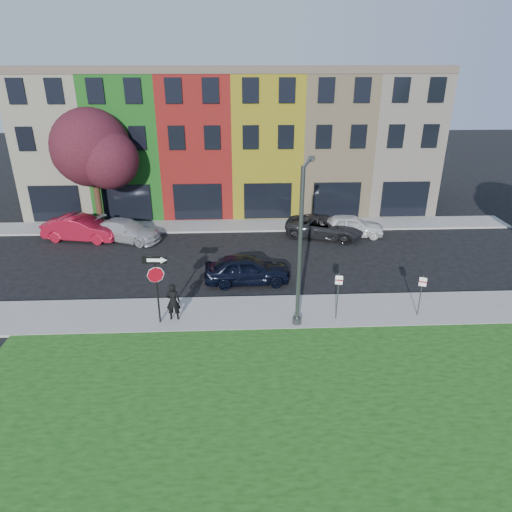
{
  "coord_description": "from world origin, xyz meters",
  "views": [
    {
      "loc": [
        -2.24,
        -15.4,
        11.0
      ],
      "look_at": [
        -1.38,
        4.0,
        2.5
      ],
      "focal_mm": 32.0,
      "sensor_mm": 36.0,
      "label": 1
    }
  ],
  "objects_px": {
    "stop_sign": "(156,276)",
    "man": "(173,302)",
    "sedan_near": "(247,269)",
    "street_lamp": "(301,248)"
  },
  "relations": [
    {
      "from": "sedan_near",
      "to": "street_lamp",
      "type": "distance_m",
      "value": 5.51
    },
    {
      "from": "stop_sign",
      "to": "man",
      "type": "relative_size",
      "value": 1.83
    },
    {
      "from": "man",
      "to": "street_lamp",
      "type": "bearing_deg",
      "value": 175.14
    },
    {
      "from": "stop_sign",
      "to": "sedan_near",
      "type": "height_order",
      "value": "stop_sign"
    },
    {
      "from": "stop_sign",
      "to": "sedan_near",
      "type": "bearing_deg",
      "value": 48.64
    },
    {
      "from": "sedan_near",
      "to": "street_lamp",
      "type": "relative_size",
      "value": 0.65
    },
    {
      "from": "sedan_near",
      "to": "man",
      "type": "bearing_deg",
      "value": 135.18
    },
    {
      "from": "man",
      "to": "sedan_near",
      "type": "xyz_separation_m",
      "value": [
        3.4,
        3.74,
        -0.23
      ]
    },
    {
      "from": "stop_sign",
      "to": "man",
      "type": "height_order",
      "value": "stop_sign"
    },
    {
      "from": "man",
      "to": "sedan_near",
      "type": "height_order",
      "value": "man"
    }
  ]
}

